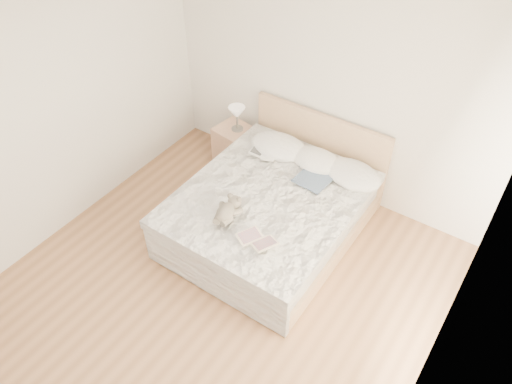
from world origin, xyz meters
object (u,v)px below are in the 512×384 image
bed (273,211)px  nightstand (235,147)px  table_lamp (237,114)px  photo_book (265,153)px  teddy_bear (226,217)px  childrens_book (257,240)px

bed → nightstand: bed is taller
bed → table_lamp: bed is taller
photo_book → teddy_bear: size_ratio=1.05×
nightstand → teddy_bear: bearing=-56.8°
nightstand → table_lamp: bearing=30.6°
nightstand → teddy_bear: 1.65m
bed → nightstand: (-1.03, 0.71, -0.03)m
nightstand → childrens_book: bearing=-47.5°
bed → childrens_book: bearing=-69.4°
teddy_bear → bed: bearing=67.2°
nightstand → photo_book: bearing=-23.0°
table_lamp → teddy_bear: (0.85, -1.36, -0.14)m
photo_book → teddy_bear: bearing=-86.6°
nightstand → teddy_bear: size_ratio=1.74×
bed → childrens_book: (0.26, -0.70, 0.32)m
nightstand → photo_book: photo_book is taller
bed → photo_book: 0.69m
table_lamp → childrens_book: 1.92m
table_lamp → teddy_bear: size_ratio=0.98×
table_lamp → childrens_book: (1.26, -1.43, -0.16)m
photo_book → table_lamp: bearing=144.3°
childrens_book → nightstand: bearing=157.8°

